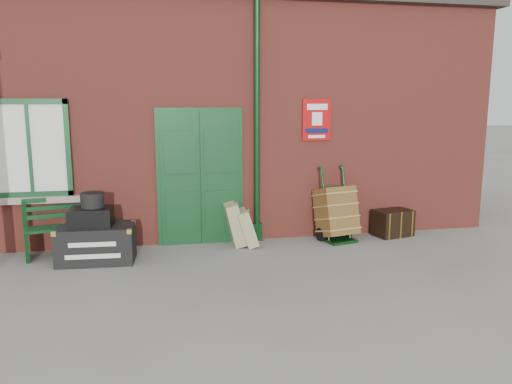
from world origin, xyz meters
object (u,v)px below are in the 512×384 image
object	(u,v)px
houdini_trunk	(96,244)
dark_trunk	(393,223)
porter_trolley	(336,213)
bench	(76,224)

from	to	relation	value
houdini_trunk	dark_trunk	bearing A→B (deg)	9.47
houdini_trunk	porter_trolley	xyz separation A→B (m)	(3.92, 0.43, 0.21)
bench	dark_trunk	bearing A→B (deg)	-14.57
bench	dark_trunk	xyz separation A→B (m)	(5.37, -0.07, -0.23)
dark_trunk	porter_trolley	bearing A→B (deg)	169.82
houdini_trunk	dark_trunk	distance (m)	5.03
bench	porter_trolley	bearing A→B (deg)	-15.55
houdini_trunk	porter_trolley	size ratio (longest dim) A/B	0.89
bench	houdini_trunk	bearing A→B (deg)	-71.21
porter_trolley	dark_trunk	distance (m)	1.12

